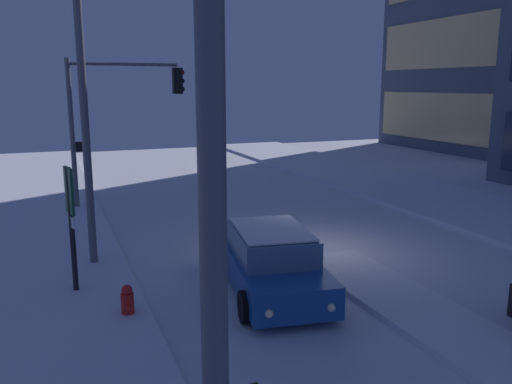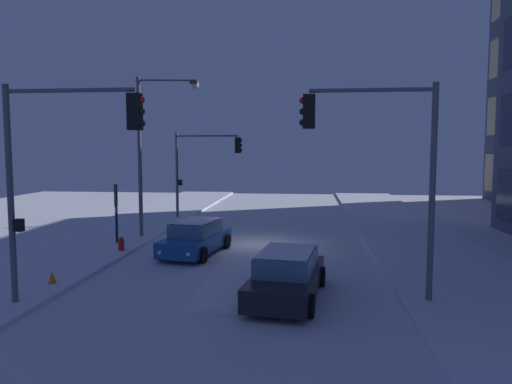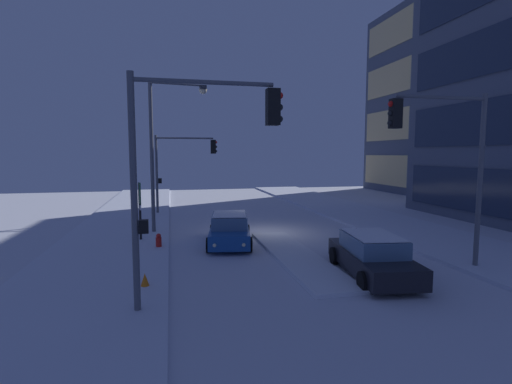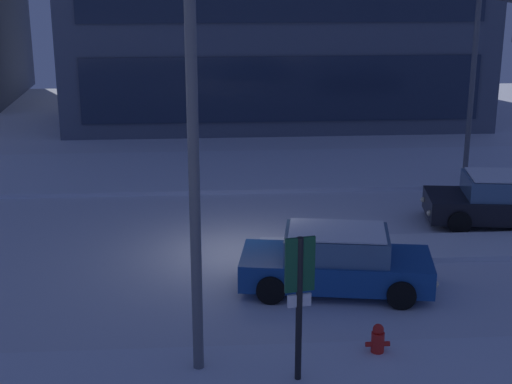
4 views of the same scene
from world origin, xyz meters
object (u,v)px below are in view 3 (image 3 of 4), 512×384
Objects in this scene: car_near at (230,230)px; traffic_light_corner_near_right at (192,152)px; car_far at (372,256)px; traffic_light_corner_near_left at (181,160)px; street_lamp_arched at (167,135)px; fire_hydrant at (159,242)px; parking_info_sign at (140,204)px; construction_cone at (145,282)px; traffic_light_corner_far_right at (447,149)px.

traffic_light_corner_near_right is (7.36, -2.13, 3.64)m from car_near.
car_near is at bearing 43.59° from car_far.
street_lamp_arched reaches higher than traffic_light_corner_near_left.
traffic_light_corner_near_right is at bearing 9.25° from fire_hydrant.
car_far is 11.09m from parking_info_sign.
fire_hydrant is at bearing -73.56° from parking_info_sign.
parking_info_sign reaches higher than car_near.
construction_cone is at bearing -96.47° from parking_info_sign.
construction_cone is at bearing -103.24° from street_lamp_arched.
street_lamp_arched reaches higher than construction_cone.
parking_info_sign is 7.08m from construction_cone.
traffic_light_corner_far_right reaches higher than car_near.
car_far is at bearing -2.84° from traffic_light_corner_far_right.
fire_hydrant is 2.44m from parking_info_sign.
traffic_light_corner_near_right reaches higher than traffic_light_corner_near_left.
car_far is 7.80m from construction_cone.
car_near reaches higher than fire_hydrant.
parking_info_sign is at bearing -133.21° from street_lamp_arched.
parking_info_sign is at bearing -33.22° from traffic_light_corner_far_right.
traffic_light_corner_far_right is 13.46m from street_lamp_arched.
fire_hydrant is at bearing -28.70° from traffic_light_corner_far_right.
construction_cone is (-1.89, -1.43, -4.08)m from traffic_light_corner_near_right.
traffic_light_corner_far_right is at bearing 9.26° from traffic_light_corner_near_right.
traffic_light_corner_far_right is (-1.48, 9.07, 0.12)m from traffic_light_corner_near_right.
street_lamp_arched is at bearing -97.74° from traffic_light_corner_near_left.
street_lamp_arched is at bearing 43.67° from parking_info_sign.
traffic_light_corner_near_left is (-10.06, -1.91, 3.16)m from car_near.
street_lamp_arched is 10.17m from construction_cone.
car_far is 12.38m from street_lamp_arched.
parking_info_sign is (-7.28, -11.12, -2.60)m from traffic_light_corner_far_right.
street_lamp_arched is at bearing -130.56° from car_near.
street_lamp_arched is (-9.23, -9.77, 0.81)m from traffic_light_corner_far_right.
construction_cone is (5.47, -3.56, -0.44)m from car_near.
street_lamp_arched reaches higher than traffic_light_corner_near_right.
traffic_light_corner_near_left is 11.01m from fire_hydrant.
fire_hydrant is (-5.60, -10.22, -4.12)m from traffic_light_corner_far_right.
traffic_light_corner_near_right is 11.64× the size of construction_cone.
traffic_light_corner_near_left reaches higher than construction_cone.
car_near is at bearing 95.03° from fire_hydrant.
fire_hydrant is (3.63, -0.46, -4.93)m from street_lamp_arched.
fire_hydrant is at bearing -97.54° from traffic_light_corner_near_left.
traffic_light_corner_near_right is at bearing -90.71° from traffic_light_corner_near_left.
traffic_light_corner_far_right is at bearing 61.30° from fire_hydrant.
street_lamp_arched is at bearing 175.21° from construction_cone.
car_near is 6.42× the size of fire_hydrant.
car_near is 4.55m from parking_info_sign.
parking_info_sign reaches higher than construction_cone.
street_lamp_arched is at bearing 172.83° from fire_hydrant.
car_near is 7.13m from car_far.
car_far is at bearing 87.97° from construction_cone.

